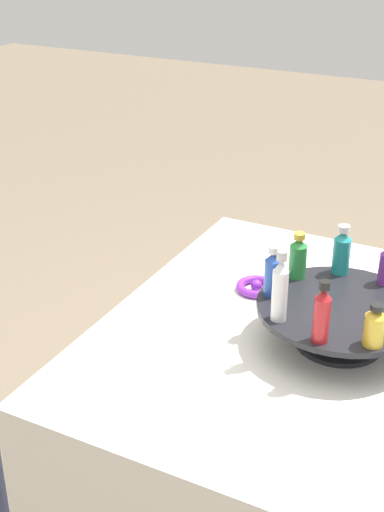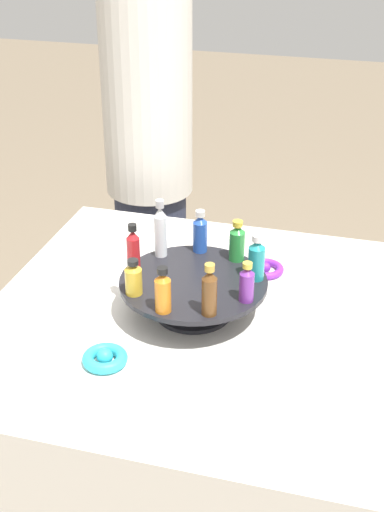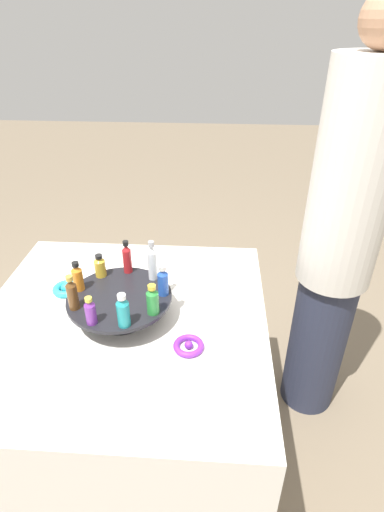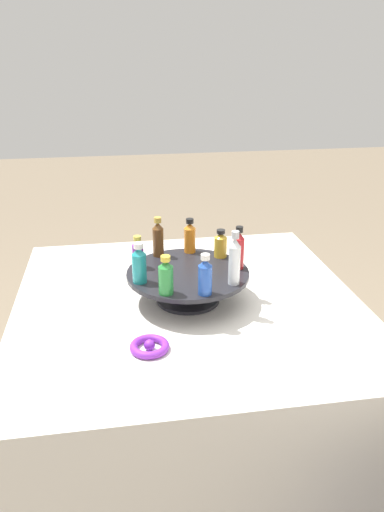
% 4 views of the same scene
% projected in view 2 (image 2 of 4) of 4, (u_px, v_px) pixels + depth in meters
% --- Properties ---
extents(party_table, '(0.98, 0.98, 0.78)m').
position_uv_depth(party_table, '(193.00, 438.00, 1.87)').
color(party_table, silver).
rests_on(party_table, ground_plane).
extents(display_stand, '(0.34, 0.34, 0.09)m').
position_uv_depth(display_stand, '(193.00, 290.00, 1.65)').
color(display_stand, black).
rests_on(display_stand, party_table).
extents(bottle_teal, '(0.04, 0.04, 0.11)m').
position_uv_depth(bottle_teal, '(256.00, 259.00, 1.62)').
color(bottle_teal, teal).
rests_on(bottle_teal, display_stand).
extents(bottle_green, '(0.04, 0.04, 0.10)m').
position_uv_depth(bottle_green, '(237.00, 242.00, 1.70)').
color(bottle_green, '#288438').
rests_on(bottle_green, display_stand).
extents(bottle_blue, '(0.04, 0.04, 0.11)m').
position_uv_depth(bottle_blue, '(200.00, 233.00, 1.74)').
color(bottle_blue, '#234CAD').
rests_on(bottle_blue, display_stand).
extents(bottle_clear, '(0.03, 0.03, 0.15)m').
position_uv_depth(bottle_clear, '(160.00, 230.00, 1.71)').
color(bottle_clear, silver).
rests_on(bottle_clear, display_stand).
extents(bottle_red, '(0.03, 0.03, 0.12)m').
position_uv_depth(bottle_red, '(134.00, 250.00, 1.65)').
color(bottle_red, '#B21E23').
rests_on(bottle_red, display_stand).
extents(bottle_gold, '(0.04, 0.04, 0.08)m').
position_uv_depth(bottle_gold, '(134.00, 278.00, 1.57)').
color(bottle_gold, gold).
rests_on(bottle_gold, display_stand).
extents(bottle_orange, '(0.04, 0.04, 0.11)m').
position_uv_depth(bottle_orange, '(163.00, 291.00, 1.50)').
color(bottle_orange, orange).
rests_on(bottle_orange, display_stand).
extents(bottle_brown, '(0.03, 0.03, 0.12)m').
position_uv_depth(bottle_brown, '(209.00, 291.00, 1.49)').
color(bottle_brown, brown).
rests_on(bottle_brown, display_stand).
extents(bottle_purple, '(0.03, 0.03, 0.09)m').
position_uv_depth(bottle_purple, '(247.00, 283.00, 1.54)').
color(bottle_purple, '#702D93').
rests_on(bottle_purple, display_stand).
extents(ribbon_bow_purple, '(0.10, 0.10, 0.03)m').
position_uv_depth(ribbon_bow_purple, '(265.00, 269.00, 1.85)').
color(ribbon_bow_purple, purple).
rests_on(ribbon_bow_purple, party_table).
extents(ribbon_bow_teal, '(0.10, 0.10, 0.04)m').
position_uv_depth(ribbon_bow_teal, '(105.00, 358.00, 1.51)').
color(ribbon_bow_teal, '#2DB7CC').
rests_on(ribbon_bow_teal, party_table).
extents(person_figure, '(0.29, 0.29, 1.73)m').
position_uv_depth(person_figure, '(149.00, 148.00, 2.39)').
color(person_figure, '#282D42').
rests_on(person_figure, ground_plane).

